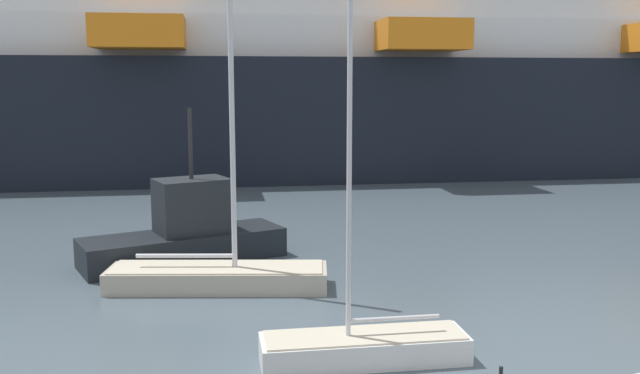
% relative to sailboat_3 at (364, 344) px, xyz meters
% --- Properties ---
extents(sailboat_3, '(4.35, 1.31, 7.62)m').
position_rel_sailboat_3_xyz_m(sailboat_3, '(0.00, 0.00, 0.00)').
color(sailboat_3, white).
rests_on(sailboat_3, ground_plane).
extents(sailboat_5, '(6.32, 2.63, 9.73)m').
position_rel_sailboat_3_xyz_m(sailboat_5, '(-2.82, 5.70, 0.08)').
color(sailboat_5, '#BCB29E').
rests_on(sailboat_5, ground_plane).
extents(fishing_boat_1, '(6.75, 4.07, 4.95)m').
position_rel_sailboat_3_xyz_m(fishing_boat_1, '(-3.71, 8.87, 0.53)').
color(fishing_boat_1, black).
rests_on(fishing_boat_1, ground_plane).
extents(cruise_ship, '(129.32, 23.17, 22.81)m').
position_rel_sailboat_3_xyz_m(cruise_ship, '(1.53, 33.12, 6.92)').
color(cruise_ship, black).
rests_on(cruise_ship, ground_plane).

